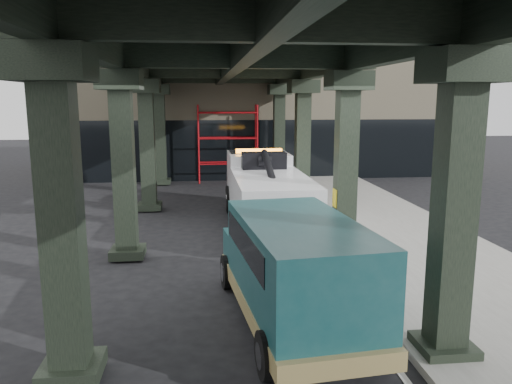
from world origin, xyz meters
TOP-DOWN VIEW (x-y plane):
  - ground at (0.00, 0.00)m, footprint 90.00×90.00m
  - sidewalk at (4.50, 2.00)m, footprint 5.00×40.00m
  - lane_stripe at (1.70, 2.00)m, footprint 0.12×38.00m
  - viaduct at (-0.40, 2.00)m, footprint 7.40×32.00m
  - building at (2.00, 20.00)m, footprint 22.00×10.00m
  - scaffolding at (0.00, 14.64)m, footprint 3.08×0.88m
  - tow_truck at (0.76, 5.15)m, footprint 2.47×7.98m
  - towed_van at (0.33, -2.54)m, footprint 2.56×5.43m

SIDE VIEW (x-z plane):
  - ground at x=0.00m, z-range 0.00..0.00m
  - lane_stripe at x=1.70m, z-range 0.00..0.01m
  - sidewalk at x=4.50m, z-range 0.00..0.15m
  - towed_van at x=0.33m, z-range 0.08..2.21m
  - tow_truck at x=0.76m, z-range -0.03..2.57m
  - scaffolding at x=0.00m, z-range 0.11..4.11m
  - building at x=2.00m, z-range 0.00..8.00m
  - viaduct at x=-0.40m, z-range 2.26..8.66m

